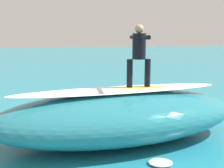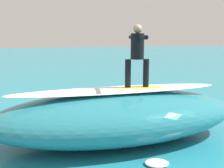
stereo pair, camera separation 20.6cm
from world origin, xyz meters
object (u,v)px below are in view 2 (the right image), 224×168
(surfboard_paddling, at_px, (96,102))
(surfer_paddling, at_px, (99,97))
(surfboard_riding, at_px, (137,89))
(surfer_riding, at_px, (137,51))

(surfboard_paddling, bearing_deg, surfer_paddling, -180.00)
(surfboard_paddling, distance_m, surfer_paddling, 0.24)
(surfboard_riding, xyz_separation_m, surfer_riding, (0.00, -0.00, 0.99))
(surfboard_riding, height_order, surfer_riding, surfer_riding)
(surfboard_riding, height_order, surfer_paddling, surfboard_riding)
(surfer_riding, xyz_separation_m, surfer_paddling, (0.23, -4.31, -2.12))
(surfer_riding, bearing_deg, surfboard_paddling, -82.09)
(surfboard_paddling, bearing_deg, surfer_riding, 63.30)
(surfer_riding, relative_size, surfboard_paddling, 0.65)
(surfboard_paddling, xyz_separation_m, surfer_paddling, (-0.12, -0.07, 0.19))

